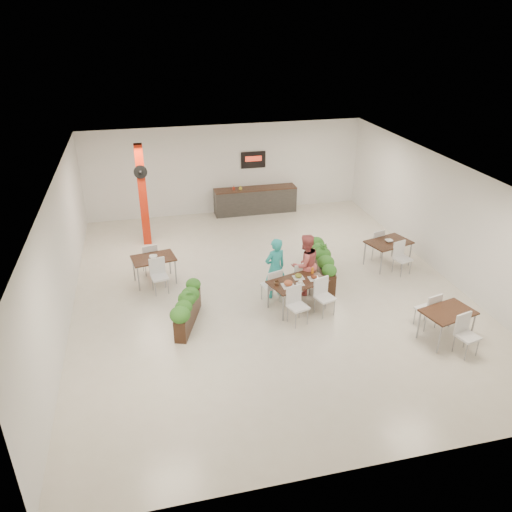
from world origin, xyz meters
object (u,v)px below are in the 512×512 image
at_px(planter_right, 322,264).
at_px(side_table_b, 388,245).
at_px(service_counter, 255,200).
at_px(diner_woman, 305,264).
at_px(side_table_c, 448,316).
at_px(main_table, 297,285).
at_px(side_table_a, 154,262).
at_px(red_column, 143,194).
at_px(diner_man, 275,268).
at_px(planter_left, 187,306).

xyz_separation_m(planter_right, side_table_b, (2.20, 0.48, 0.11)).
bearing_deg(service_counter, planter_right, -84.36).
relative_size(diner_woman, side_table_b, 0.99).
bearing_deg(diner_woman, side_table_c, 114.37).
height_order(main_table, side_table_a, same).
xyz_separation_m(red_column, diner_man, (3.09, -4.17, -0.82)).
bearing_deg(side_table_b, side_table_a, 159.15).
height_order(main_table, diner_man, diner_man).
distance_m(diner_man, planter_right, 1.56).
bearing_deg(diner_man, diner_woman, 162.92).
height_order(diner_man, planter_left, diner_man).
distance_m(service_counter, diner_woman, 6.05).
height_order(red_column, diner_woman, red_column).
height_order(planter_left, side_table_c, side_table_c).
height_order(planter_right, side_table_c, planter_right).
distance_m(planter_left, side_table_a, 2.35).
bearing_deg(red_column, diner_woman, -47.00).
xyz_separation_m(red_column, planter_right, (4.55, -3.69, -1.12)).
height_order(main_table, side_table_c, same).
distance_m(diner_man, diner_woman, 0.80).
distance_m(diner_woman, planter_left, 3.25).
bearing_deg(side_table_c, main_table, 130.06).
xyz_separation_m(main_table, planter_left, (-2.73, -0.11, -0.15)).
height_order(red_column, side_table_c, red_column).
bearing_deg(service_counter, side_table_b, -61.50).
relative_size(main_table, diner_woman, 1.15).
bearing_deg(side_table_b, main_table, -169.93).
relative_size(diner_woman, planter_left, 1.00).
bearing_deg(service_counter, diner_man, -98.55).
relative_size(main_table, planter_left, 1.14).
bearing_deg(planter_right, main_table, -132.97).
xyz_separation_m(red_column, side_table_c, (6.31, -6.91, -1.02)).
bearing_deg(red_column, planter_right, -39.04).
xyz_separation_m(planter_left, side_table_b, (6.00, 1.73, 0.14)).
xyz_separation_m(diner_man, side_table_a, (-2.99, 1.49, -0.20)).
relative_size(red_column, planter_left, 1.92).
xyz_separation_m(service_counter, side_table_a, (-3.89, -4.55, 0.13)).
xyz_separation_m(planter_left, side_table_a, (-0.65, 2.25, 0.13)).
bearing_deg(planter_left, planter_right, 18.21).
relative_size(diner_man, diner_woman, 0.99).
bearing_deg(diner_woman, diner_man, -17.08).
xyz_separation_m(service_counter, diner_man, (-0.91, -6.04, 0.33)).
distance_m(side_table_a, side_table_b, 6.67).
bearing_deg(main_table, planter_right, 47.03).
distance_m(service_counter, planter_left, 7.53).
relative_size(diner_woman, side_table_c, 0.99).
bearing_deg(planter_left, side_table_c, -19.59).
distance_m(diner_woman, side_table_b, 3.03).
relative_size(side_table_a, side_table_b, 1.00).
bearing_deg(red_column, side_table_b, -25.40).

